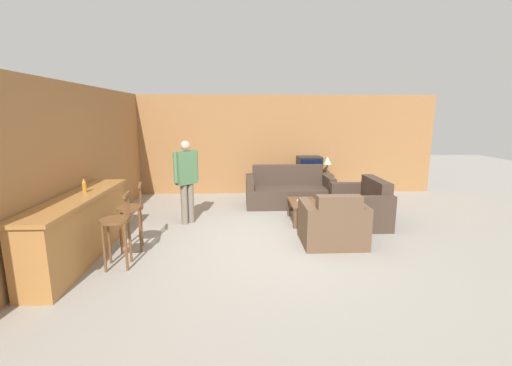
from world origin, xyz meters
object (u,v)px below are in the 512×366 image
at_px(bar_chair_near, 117,226).
at_px(couch_far, 289,192).
at_px(tv, 309,165).
at_px(armchair_near, 333,225).
at_px(bottle, 84,185).
at_px(tv_unit, 309,185).
at_px(coffee_table, 303,205).
at_px(table_lamp, 327,161).
at_px(book_on_table, 302,200).
at_px(loveseat_right, 362,207).
at_px(bar_chair_mid, 131,213).
at_px(person_by_window, 186,177).

xyz_separation_m(bar_chair_near, couch_far, (2.82, 3.20, -0.28)).
relative_size(couch_far, tv, 3.23).
relative_size(armchair_near, bottle, 4.25).
bearing_deg(tv_unit, coffee_table, -103.82).
bearing_deg(bar_chair_near, bottle, 139.02).
bearing_deg(tv, table_lamp, 0.36).
distance_m(bar_chair_near, tv, 5.44).
bearing_deg(armchair_near, book_on_table, 102.30).
bearing_deg(couch_far, tv_unit, 55.40).
bearing_deg(armchair_near, coffee_table, 102.54).
xyz_separation_m(armchair_near, tv, (0.29, 3.46, 0.47)).
relative_size(tv_unit, bottle, 5.12).
distance_m(loveseat_right, tv, 2.46).
bearing_deg(coffee_table, couch_far, 95.16).
relative_size(coffee_table, bottle, 3.75).
height_order(bar_chair_mid, book_on_table, bar_chair_mid).
distance_m(tv, table_lamp, 0.48).
relative_size(tv_unit, tv, 1.97).
distance_m(coffee_table, tv, 2.36).
height_order(armchair_near, tv, tv).
bearing_deg(coffee_table, person_by_window, 179.72).
bearing_deg(bar_chair_mid, table_lamp, 41.83).
height_order(table_lamp, person_by_window, person_by_window).
bearing_deg(couch_far, bar_chair_mid, -137.59).
distance_m(armchair_near, loveseat_right, 1.42).
height_order(couch_far, coffee_table, couch_far).
xyz_separation_m(tv, person_by_window, (-2.83, -2.24, 0.12)).
relative_size(coffee_table, person_by_window, 0.55).
bearing_deg(person_by_window, bar_chair_mid, -116.95).
xyz_separation_m(loveseat_right, coffee_table, (-1.14, 0.09, 0.02)).
relative_size(bar_chair_near, tv, 1.72).
distance_m(bar_chair_mid, couch_far, 3.83).
bearing_deg(book_on_table, tv, 75.41).
bearing_deg(coffee_table, bar_chair_mid, -156.17).
xyz_separation_m(bar_chair_near, coffee_table, (2.94, 1.92, -0.26)).
bearing_deg(table_lamp, couch_far, -139.65).
bearing_deg(book_on_table, bottle, -157.98).
relative_size(bar_chair_near, armchair_near, 1.05).
relative_size(bottle, person_by_window, 0.15).
bearing_deg(bar_chair_mid, book_on_table, 25.15).
bearing_deg(armchair_near, bottle, -177.64).
bearing_deg(tv_unit, couch_far, -124.60).
bearing_deg(person_by_window, bar_chair_near, -108.99).
relative_size(bar_chair_near, tv_unit, 0.87).
bearing_deg(couch_far, coffee_table, -84.84).
bearing_deg(tv_unit, table_lamp, 0.00).
distance_m(loveseat_right, tv_unit, 2.42).
bearing_deg(bottle, tv_unit, 41.20).
bearing_deg(loveseat_right, table_lamp, 92.80).
xyz_separation_m(bar_chair_near, loveseat_right, (4.08, 1.83, -0.28)).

